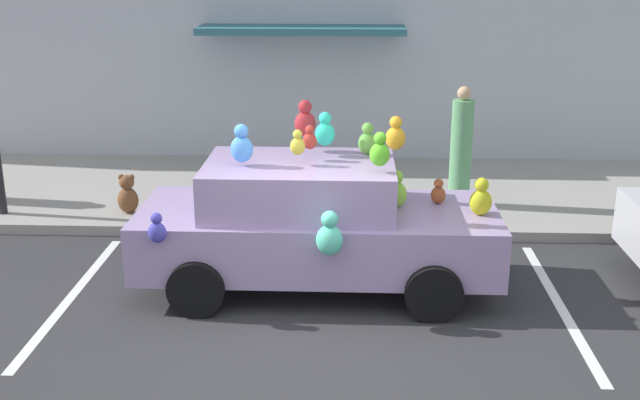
{
  "coord_description": "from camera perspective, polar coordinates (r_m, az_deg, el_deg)",
  "views": [
    {
      "loc": [
        0.51,
        -7.22,
        3.87
      ],
      "look_at": [
        0.11,
        2.01,
        0.9
      ],
      "focal_mm": 43.73,
      "sensor_mm": 36.0,
      "label": 1
    }
  ],
  "objects": [
    {
      "name": "parking_stripe_front",
      "position": [
        9.39,
        17.11,
        -7.34
      ],
      "size": [
        0.12,
        3.6,
        0.01
      ],
      "primitive_type": "cube",
      "color": "silver",
      "rests_on": "ground"
    },
    {
      "name": "pedestrian_by_lamp",
      "position": [
        11.89,
        10.27,
        3.58
      ],
      "size": [
        0.32,
        0.32,
        1.82
      ],
      "color": "#60A36A",
      "rests_on": "sidewalk"
    },
    {
      "name": "ground_plane",
      "position": [
        8.2,
        -1.43,
        -10.32
      ],
      "size": [
        60.0,
        60.0,
        0.0
      ],
      "primitive_type": "plane",
      "color": "#2D2D30"
    },
    {
      "name": "teddy_bear_on_sidewalk",
      "position": [
        11.84,
        -13.9,
        0.36
      ],
      "size": [
        0.31,
        0.26,
        0.59
      ],
      "color": "brown",
      "rests_on": "sidewalk"
    },
    {
      "name": "parking_stripe_rear",
      "position": [
        9.65,
        -17.7,
        -6.69
      ],
      "size": [
        0.12,
        3.6,
        0.01
      ],
      "primitive_type": "cube",
      "color": "silver",
      "rests_on": "ground"
    },
    {
      "name": "plush_covered_car",
      "position": [
        9.16,
        -0.46,
        -1.69
      ],
      "size": [
        4.2,
        2.01,
        2.17
      ],
      "color": "#A188B6",
      "rests_on": "ground"
    },
    {
      "name": "sidewalk",
      "position": [
        12.8,
        0.07,
        0.58
      ],
      "size": [
        24.0,
        4.0,
        0.15
      ],
      "primitive_type": "cube",
      "color": "gray",
      "rests_on": "ground"
    }
  ]
}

